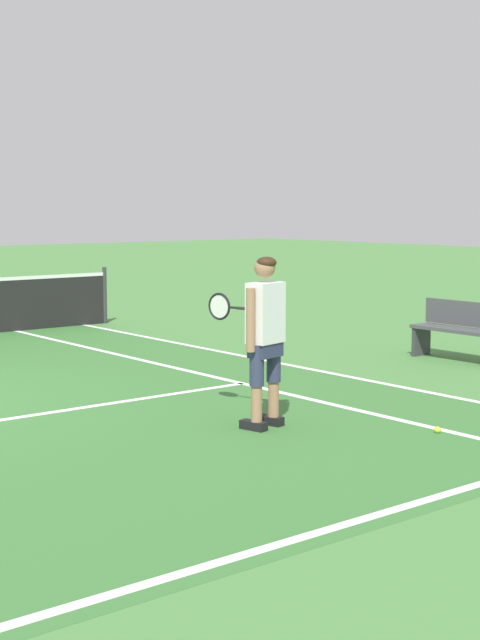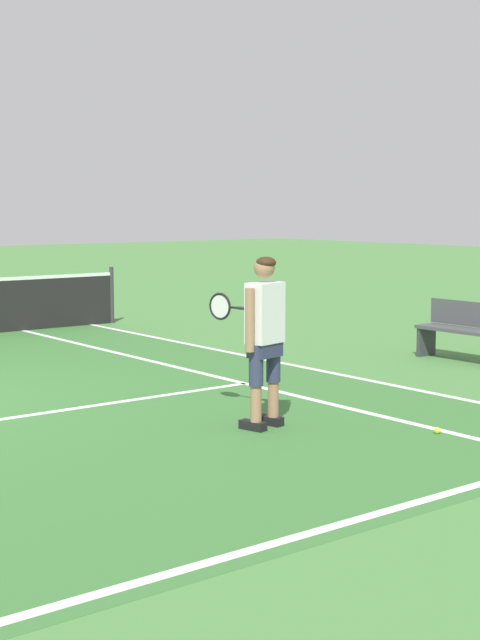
# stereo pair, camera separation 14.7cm
# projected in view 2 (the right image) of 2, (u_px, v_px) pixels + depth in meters

# --- Properties ---
(line_baseline) EXTENTS (10.98, 0.10, 0.01)m
(line_baseline) POSITION_uv_depth(u_px,v_px,m) (172.00, 573.00, 5.61)
(line_baseline) COLOR white
(line_baseline) RESTS_ON ground
(line_singles_right) EXTENTS (0.10, 10.90, 0.01)m
(line_singles_right) POSITION_uv_depth(u_px,v_px,m) (201.00, 373.00, 12.39)
(line_singles_right) COLOR white
(line_singles_right) RESTS_ON ground
(line_doubles_right) EXTENTS (0.10, 10.90, 0.01)m
(line_doubles_right) POSITION_uv_depth(u_px,v_px,m) (279.00, 362.00, 13.23)
(line_doubles_right) COLOR white
(line_doubles_right) RESTS_ON ground
(tennis_player) EXTENTS (0.59, 1.20, 1.71)m
(tennis_player) POSITION_uv_depth(u_px,v_px,m) (263.00, 330.00, 9.21)
(tennis_player) COLOR black
(tennis_player) RESTS_ON ground
(tennis_ball_near_feet) EXTENTS (0.07, 0.07, 0.07)m
(tennis_ball_near_feet) POSITION_uv_depth(u_px,v_px,m) (437.00, 431.00, 9.07)
(tennis_ball_near_feet) COLOR #CCE02D
(tennis_ball_near_feet) RESTS_ON ground
(courtside_bench) EXTENTS (0.40, 1.40, 0.85)m
(courtside_bench) POSITION_uv_depth(u_px,v_px,m) (464.00, 330.00, 13.32)
(courtside_bench) COLOR #47474C
(courtside_bench) RESTS_ON ground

